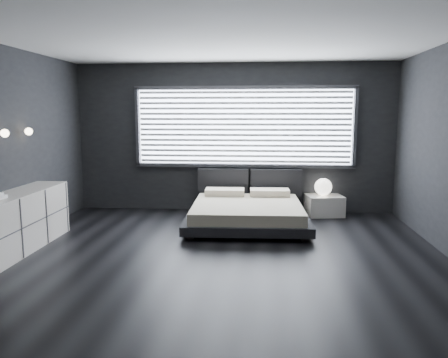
{
  "coord_description": "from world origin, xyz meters",
  "views": [
    {
      "loc": [
        0.6,
        -5.52,
        1.86
      ],
      "look_at": [
        0.0,
        0.85,
        0.9
      ],
      "focal_mm": 35.0,
      "sensor_mm": 36.0,
      "label": 1
    }
  ],
  "objects": [
    {
      "name": "room",
      "position": [
        0.0,
        0.0,
        1.4
      ],
      "size": [
        6.04,
        6.0,
        2.8
      ],
      "color": "black",
      "rests_on": "ground"
    },
    {
      "name": "window",
      "position": [
        0.2,
        2.7,
        1.61
      ],
      "size": [
        4.14,
        0.09,
        1.52
      ],
      "color": "white",
      "rests_on": "ground"
    },
    {
      "name": "headboard",
      "position": [
        0.32,
        2.64,
        0.57
      ],
      "size": [
        1.96,
        0.16,
        0.52
      ],
      "color": "black",
      "rests_on": "ground"
    },
    {
      "name": "sconce_near",
      "position": [
        -2.88,
        0.05,
        1.6
      ],
      "size": [
        0.18,
        0.11,
        0.11
      ],
      "color": "silver",
      "rests_on": "ground"
    },
    {
      "name": "sconce_far",
      "position": [
        -2.88,
        0.65,
        1.6
      ],
      "size": [
        0.18,
        0.11,
        0.11
      ],
      "color": "silver",
      "rests_on": "ground"
    },
    {
      "name": "bed",
      "position": [
        0.32,
        1.59,
        0.24
      ],
      "size": [
        2.05,
        1.97,
        0.51
      ],
      "color": "black",
      "rests_on": "ground"
    },
    {
      "name": "nightstand",
      "position": [
        1.7,
        2.5,
        0.19
      ],
      "size": [
        0.72,
        0.63,
        0.37
      ],
      "primitive_type": "cube",
      "rotation": [
        0.0,
        0.0,
        0.16
      ],
      "color": "silver",
      "rests_on": "ground"
    },
    {
      "name": "orb_lamp",
      "position": [
        1.68,
        2.5,
        0.53
      ],
      "size": [
        0.31,
        0.31,
        0.31
      ],
      "primitive_type": "sphere",
      "color": "white",
      "rests_on": "nightstand"
    },
    {
      "name": "dresser",
      "position": [
        -2.78,
        0.03,
        0.4
      ],
      "size": [
        0.59,
        2.01,
        0.8
      ],
      "color": "silver",
      "rests_on": "ground"
    }
  ]
}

